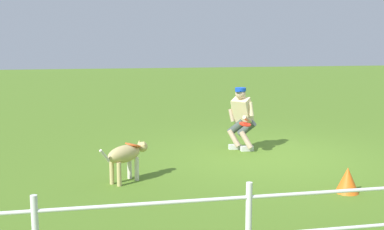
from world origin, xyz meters
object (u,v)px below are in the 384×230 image
(person, at_px, (242,117))
(dog, at_px, (126,155))
(training_cone, at_px, (347,180))
(frisbee_flying, at_px, (133,145))
(frisbee_held, at_px, (245,124))

(person, xyz_separation_m, dog, (2.44, 1.77, -0.26))
(dog, xyz_separation_m, training_cone, (-3.18, 1.20, -0.24))
(dog, relative_size, frisbee_flying, 3.36)
(person, relative_size, frisbee_held, 5.51)
(dog, distance_m, frisbee_flying, 0.21)
(dog, height_order, frisbee_flying, frisbee_flying)
(dog, xyz_separation_m, frisbee_held, (-2.40, -1.39, 0.18))
(person, relative_size, dog, 1.54)
(frisbee_held, bearing_deg, dog, 29.99)
(frisbee_held, bearing_deg, training_cone, 106.69)
(dog, distance_m, training_cone, 3.40)
(dog, height_order, training_cone, dog)
(person, height_order, dog, person)
(frisbee_held, bearing_deg, frisbee_flying, 29.17)
(dog, bearing_deg, frisbee_held, -11.56)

